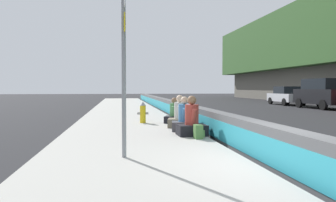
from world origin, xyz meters
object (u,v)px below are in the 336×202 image
at_px(seated_person_foreground, 192,123).
at_px(backpack, 199,132).
at_px(fire_hydrant, 143,112).
at_px(seated_person_rear, 180,117).
at_px(route_sign_post, 124,58).
at_px(seated_person_far, 174,115).
at_px(seated_person_middle, 184,120).
at_px(parked_car_midline, 286,96).
at_px(parked_car_fourth, 322,93).

xyz_separation_m(seated_person_foreground, backpack, (-0.68, -0.05, -0.19)).
height_order(fire_hydrant, seated_person_rear, seated_person_rear).
distance_m(route_sign_post, seated_person_foreground, 4.00).
bearing_deg(seated_person_far, route_sign_post, 161.77).
bearing_deg(seated_person_middle, seated_person_foreground, -179.06).
xyz_separation_m(seated_person_far, backpack, (-4.25, 0.00, -0.13)).
bearing_deg(seated_person_foreground, fire_hydrant, 17.72).
xyz_separation_m(fire_hydrant, seated_person_far, (-0.25, -1.27, -0.12)).
bearing_deg(backpack, seated_person_far, -0.02).
bearing_deg(parked_car_midline, backpack, 146.30).
relative_size(seated_person_foreground, backpack, 3.04).
distance_m(fire_hydrant, parked_car_midline, 20.80).
bearing_deg(seated_person_middle, parked_car_midline, -36.36).
distance_m(route_sign_post, seated_person_far, 7.10).
height_order(seated_person_rear, seated_person_far, seated_person_rear).
xyz_separation_m(parked_car_fourth, parked_car_midline, (5.61, -0.10, -0.32)).
xyz_separation_m(seated_person_far, parked_car_fourth, (9.71, -12.96, 0.71)).
xyz_separation_m(route_sign_post, fire_hydrant, (6.78, -0.88, -1.62)).
xyz_separation_m(seated_person_far, parked_car_midline, (15.32, -13.05, 0.39)).
height_order(fire_hydrant, seated_person_middle, seated_person_middle).
bearing_deg(seated_person_middle, seated_person_rear, -1.81).
height_order(fire_hydrant, parked_car_midline, parked_car_midline).
bearing_deg(seated_person_foreground, route_sign_post, 144.61).
xyz_separation_m(seated_person_middle, parked_car_fourth, (12.21, -13.02, 0.68)).
height_order(seated_person_rear, parked_car_midline, parked_car_midline).
height_order(route_sign_post, backpack, route_sign_post).
height_order(seated_person_foreground, parked_car_fourth, parked_car_fourth).
xyz_separation_m(seated_person_middle, parked_car_midline, (17.82, -13.12, 0.36)).
relative_size(seated_person_foreground, parked_car_fourth, 0.25).
height_order(fire_hydrant, parked_car_fourth, parked_car_fourth).
height_order(seated_person_far, backpack, seated_person_far).
bearing_deg(seated_person_rear, parked_car_fourth, -49.28).
bearing_deg(route_sign_post, parked_car_fourth, -42.92).
bearing_deg(parked_car_fourth, seated_person_far, 126.86).
bearing_deg(fire_hydrant, parked_car_midline, -43.55).
relative_size(seated_person_foreground, seated_person_middle, 1.05).
xyz_separation_m(backpack, parked_car_midline, (19.58, -13.05, 0.53)).
bearing_deg(parked_car_fourth, backpack, 137.15).
height_order(fire_hydrant, seated_person_foreground, seated_person_foreground).
height_order(seated_person_middle, parked_car_midline, parked_car_midline).
distance_m(seated_person_far, parked_car_fourth, 16.21).
xyz_separation_m(seated_person_foreground, parked_car_midline, (18.90, -13.10, 0.34)).
relative_size(seated_person_rear, parked_car_midline, 0.26).
relative_size(route_sign_post, seated_person_foreground, 2.96).
distance_m(seated_person_middle, seated_person_far, 2.50).
distance_m(fire_hydrant, seated_person_far, 1.30).
height_order(seated_person_foreground, seated_person_rear, seated_person_foreground).
relative_size(seated_person_middle, backpack, 2.90).
bearing_deg(seated_person_foreground, seated_person_middle, 0.94).
height_order(fire_hydrant, backpack, fire_hydrant).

